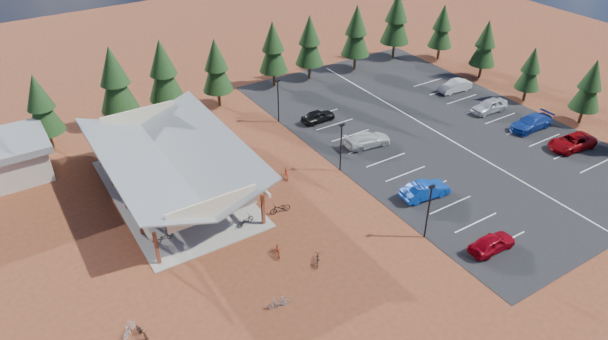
{
  "coord_description": "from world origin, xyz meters",
  "views": [
    {
      "loc": [
        -21.85,
        -33.85,
        29.03
      ],
      "look_at": [
        0.51,
        1.51,
        1.85
      ],
      "focal_mm": 32.0,
      "sensor_mm": 36.0,
      "label": 1
    }
  ],
  "objects_px": {
    "bike_16": "(280,208)",
    "car_7": "(531,123)",
    "bike_1": "(148,214)",
    "bike_7": "(181,152)",
    "bike_2": "(156,193)",
    "car_4": "(318,116)",
    "bike_15": "(286,173)",
    "car_9": "(455,86)",
    "bike_0": "(164,237)",
    "bike_11": "(278,250)",
    "bike_4": "(246,221)",
    "car_0": "(492,243)",
    "bike_13": "(279,302)",
    "bike_3": "(143,164)",
    "lamp_post_2": "(278,98)",
    "car_8": "(489,106)",
    "bike_pavilion": "(171,157)",
    "trash_bin_0": "(259,183)",
    "lamp_post_0": "(429,208)",
    "bike_14": "(267,177)",
    "car_3": "(368,140)",
    "lamp_post_1": "(341,144)",
    "bike_8": "(142,332)",
    "bike_6": "(195,173)",
    "car_6": "(572,142)",
    "trash_bin_1": "(240,180)",
    "bike_9": "(129,329)",
    "car_1": "(425,190)",
    "bike_12": "(317,260)",
    "bike_5": "(216,196)"
  },
  "relations": [
    {
      "from": "bike_pavilion",
      "to": "car_4",
      "type": "xyz_separation_m",
      "value": [
        18.8,
        4.63,
        -3.1
      ]
    },
    {
      "from": "car_4",
      "to": "bike_7",
      "type": "bearing_deg",
      "value": 84.14
    },
    {
      "from": "lamp_post_2",
      "to": "car_8",
      "type": "bearing_deg",
      "value": -26.67
    },
    {
      "from": "trash_bin_1",
      "to": "bike_16",
      "type": "xyz_separation_m",
      "value": [
        0.91,
        -5.89,
        0.05
      ]
    },
    {
      "from": "bike_4",
      "to": "bike_15",
      "type": "relative_size",
      "value": 1.05
    },
    {
      "from": "bike_4",
      "to": "car_6",
      "type": "distance_m",
      "value": 35.29
    },
    {
      "from": "bike_11",
      "to": "bike_8",
      "type": "bearing_deg",
      "value": -149.99
    },
    {
      "from": "bike_13",
      "to": "car_7",
      "type": "distance_m",
      "value": 37.58
    },
    {
      "from": "bike_0",
      "to": "bike_15",
      "type": "bearing_deg",
      "value": -88.05
    },
    {
      "from": "lamp_post_2",
      "to": "bike_1",
      "type": "bearing_deg",
      "value": -152.77
    },
    {
      "from": "car_8",
      "to": "car_9",
      "type": "height_order",
      "value": "car_8"
    },
    {
      "from": "bike_15",
      "to": "car_0",
      "type": "relative_size",
      "value": 0.39
    },
    {
      "from": "bike_1",
      "to": "bike_8",
      "type": "distance_m",
      "value": 12.89
    },
    {
      "from": "bike_0",
      "to": "bike_11",
      "type": "distance_m",
      "value": 9.44
    },
    {
      "from": "bike_pavilion",
      "to": "trash_bin_0",
      "type": "bearing_deg",
      "value": -25.13
    },
    {
      "from": "car_3",
      "to": "car_4",
      "type": "distance_m",
      "value": 7.48
    },
    {
      "from": "lamp_post_1",
      "to": "bike_8",
      "type": "height_order",
      "value": "lamp_post_1"
    },
    {
      "from": "lamp_post_1",
      "to": "bike_7",
      "type": "xyz_separation_m",
      "value": [
        -12.24,
        10.76,
        -2.43
      ]
    },
    {
      "from": "bike_7",
      "to": "bike_12",
      "type": "bearing_deg",
      "value": -169.36
    },
    {
      "from": "bike_16",
      "to": "car_7",
      "type": "xyz_separation_m",
      "value": [
        31.18,
        -1.66,
        0.31
      ]
    },
    {
      "from": "trash_bin_1",
      "to": "car_0",
      "type": "height_order",
      "value": "car_0"
    },
    {
      "from": "trash_bin_1",
      "to": "bike_12",
      "type": "distance_m",
      "value": 13.03
    },
    {
      "from": "bike_16",
      "to": "lamp_post_0",
      "type": "bearing_deg",
      "value": 48.93
    },
    {
      "from": "bike_6",
      "to": "car_7",
      "type": "distance_m",
      "value": 36.96
    },
    {
      "from": "bike_15",
      "to": "car_4",
      "type": "xyz_separation_m",
      "value": [
        8.91,
        7.95,
        0.23
      ]
    },
    {
      "from": "bike_15",
      "to": "car_3",
      "type": "xyz_separation_m",
      "value": [
        10.32,
        0.61,
        0.28
      ]
    },
    {
      "from": "bike_3",
      "to": "bike_9",
      "type": "bearing_deg",
      "value": 163.72
    },
    {
      "from": "bike_8",
      "to": "bike_15",
      "type": "distance_m",
      "value": 21.13
    },
    {
      "from": "bike_2",
      "to": "bike_15",
      "type": "distance_m",
      "value": 12.2
    },
    {
      "from": "bike_6",
      "to": "car_3",
      "type": "relative_size",
      "value": 0.31
    },
    {
      "from": "car_7",
      "to": "car_0",
      "type": "bearing_deg",
      "value": -58.65
    },
    {
      "from": "bike_pavilion",
      "to": "bike_5",
      "type": "bearing_deg",
      "value": -52.47
    },
    {
      "from": "bike_1",
      "to": "car_6",
      "type": "bearing_deg",
      "value": -105.8
    },
    {
      "from": "bike_15",
      "to": "car_9",
      "type": "xyz_separation_m",
      "value": [
        27.97,
        5.48,
        0.28
      ]
    },
    {
      "from": "bike_14",
      "to": "car_3",
      "type": "relative_size",
      "value": 0.37
    },
    {
      "from": "lamp_post_0",
      "to": "bike_16",
      "type": "height_order",
      "value": "lamp_post_0"
    },
    {
      "from": "car_8",
      "to": "car_9",
      "type": "relative_size",
      "value": 1.04
    },
    {
      "from": "bike_13",
      "to": "bike_6",
      "type": "bearing_deg",
      "value": -172.0
    },
    {
      "from": "bike_1",
      "to": "car_7",
      "type": "height_order",
      "value": "car_7"
    },
    {
      "from": "car_1",
      "to": "car_6",
      "type": "relative_size",
      "value": 0.89
    },
    {
      "from": "bike_pavilion",
      "to": "bike_6",
      "type": "height_order",
      "value": "bike_pavilion"
    },
    {
      "from": "bike_7",
      "to": "bike_2",
      "type": "bearing_deg",
      "value": 143.1
    },
    {
      "from": "bike_3",
      "to": "car_0",
      "type": "relative_size",
      "value": 0.4
    },
    {
      "from": "trash_bin_1",
      "to": "bike_14",
      "type": "distance_m",
      "value": 2.54
    },
    {
      "from": "bike_pavilion",
      "to": "bike_13",
      "type": "xyz_separation_m",
      "value": [
        1.0,
        -17.22,
        -3.35
      ]
    },
    {
      "from": "bike_6",
      "to": "car_9",
      "type": "xyz_separation_m",
      "value": [
        35.43,
        0.76,
        0.27
      ]
    },
    {
      "from": "bike_0",
      "to": "car_4",
      "type": "xyz_separation_m",
      "value": [
        22.2,
        10.79,
        0.21
      ]
    },
    {
      "from": "car_7",
      "to": "lamp_post_2",
      "type": "bearing_deg",
      "value": -125.37
    },
    {
      "from": "bike_9",
      "to": "car_1",
      "type": "height_order",
      "value": "car_1"
    },
    {
      "from": "bike_6",
      "to": "car_4",
      "type": "xyz_separation_m",
      "value": [
        16.37,
        3.24,
        0.22
      ]
    }
  ]
}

